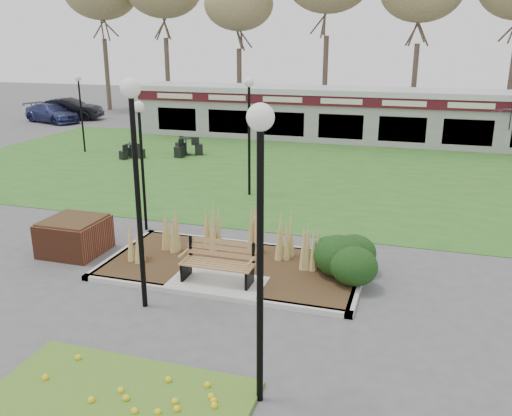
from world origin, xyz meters
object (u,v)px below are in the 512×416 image
(lamp_post_near_right, at_px, (260,194))
(car_silver, at_px, (188,106))
(brick_planter, at_px, (74,236))
(bistro_set_b, at_px, (186,149))
(lamp_post_far_left, at_px, (80,96))
(lamp_post_mid_left, at_px, (141,138))
(bistro_set_a, at_px, (131,153))
(food_pavilion, at_px, (345,114))
(car_black, at_px, (69,109))
(park_bench, at_px, (219,262))
(patio_umbrella, at_px, (509,125))
(car_blue, at_px, (52,113))
(lamp_post_near_left, at_px, (134,145))
(lamp_post_mid_right, at_px, (249,110))

(lamp_post_near_right, bearing_deg, car_silver, 115.90)
(brick_planter, xyz_separation_m, bistro_set_b, (-2.41, 12.57, -0.17))
(lamp_post_near_right, xyz_separation_m, lamp_post_far_left, (-14.20, 16.30, -0.62))
(lamp_post_mid_left, distance_m, bistro_set_a, 10.91)
(food_pavilion, height_order, car_black, food_pavilion)
(park_bench, distance_m, lamp_post_near_right, 5.15)
(food_pavilion, distance_m, bistro_set_a, 12.00)
(patio_umbrella, height_order, car_black, patio_umbrella)
(park_bench, bearing_deg, lamp_post_far_left, 133.90)
(car_black, bearing_deg, car_blue, 152.99)
(lamp_post_near_left, bearing_deg, car_silver, 112.25)
(car_black, bearing_deg, lamp_post_near_left, -155.98)
(park_bench, distance_m, bistro_set_a, 15.02)
(lamp_post_near_right, height_order, car_silver, lamp_post_near_right)
(food_pavilion, distance_m, lamp_post_far_left, 14.10)
(bistro_set_b, bearing_deg, patio_umbrella, 16.46)
(lamp_post_mid_left, distance_m, car_blue, 24.50)
(car_blue, bearing_deg, lamp_post_far_left, -117.40)
(park_bench, relative_size, car_blue, 0.39)
(park_bench, distance_m, car_silver, 29.61)
(lamp_post_near_left, xyz_separation_m, bistro_set_a, (-7.93, 13.41, -3.25))
(patio_umbrella, bearing_deg, car_blue, 173.96)
(park_bench, relative_size, brick_planter, 1.13)
(lamp_post_mid_right, relative_size, patio_umbrella, 1.78)
(patio_umbrella, bearing_deg, lamp_post_mid_right, -133.74)
(lamp_post_near_left, relative_size, car_blue, 1.09)
(lamp_post_far_left, bearing_deg, lamp_post_mid_left, -48.12)
(brick_planter, height_order, patio_umbrella, patio_umbrella)
(lamp_post_near_right, xyz_separation_m, bistro_set_b, (-8.94, 17.07, -3.10))
(food_pavilion, bearing_deg, lamp_post_far_left, -149.33)
(car_silver, distance_m, car_black, 8.46)
(food_pavilion, xyz_separation_m, patio_umbrella, (8.20, -1.96, 0.04))
(park_bench, relative_size, lamp_post_near_right, 0.36)
(lamp_post_mid_right, bearing_deg, park_bench, -77.46)
(bistro_set_b, bearing_deg, park_bench, -62.91)
(patio_umbrella, bearing_deg, lamp_post_near_right, -105.77)
(patio_umbrella, bearing_deg, brick_planter, -126.54)
(car_blue, bearing_deg, lamp_post_near_left, -121.42)
(lamp_post_near_left, height_order, car_blue, lamp_post_near_left)
(bistro_set_a, xyz_separation_m, bistro_set_b, (2.26, 1.36, 0.06))
(lamp_post_mid_left, distance_m, car_silver, 25.61)
(lamp_post_mid_right, distance_m, bistro_set_b, 8.29)
(food_pavilion, height_order, bistro_set_a, food_pavilion)
(lamp_post_near_right, relative_size, lamp_post_mid_right, 1.10)
(park_bench, bearing_deg, food_pavilion, 90.00)
(patio_umbrella, bearing_deg, bistro_set_a, -161.47)
(park_bench, xyz_separation_m, lamp_post_near_right, (2.12, -3.75, 2.82))
(park_bench, bearing_deg, bistro_set_a, 127.18)
(bistro_set_a, height_order, car_silver, car_silver)
(lamp_post_mid_right, bearing_deg, bistro_set_a, 148.70)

